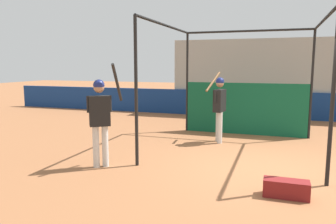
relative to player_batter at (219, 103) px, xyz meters
name	(u,v)px	position (x,y,z in m)	size (l,w,h in m)	color
ground_plane	(267,169)	(1.34, -2.03, -1.06)	(60.00, 60.00, 0.00)	#935B38
outfield_wall	(274,105)	(1.34, 4.61, -0.54)	(24.00, 0.12, 1.04)	navy
bleacher_section	(276,77)	(1.34, 6.67, 0.50)	(8.15, 4.00, 3.12)	#9E9E99
batting_cage	(243,92)	(0.56, 0.60, 0.26)	(3.67, 3.96, 3.08)	black
player_batter	(219,103)	(0.00, 0.00, 0.00)	(0.54, 0.94, 1.89)	silver
player_waiting	(100,115)	(-1.90, -2.94, 0.03)	(0.63, 0.70, 2.12)	silver
equipment_bag	(286,189)	(1.67, -3.38, -0.92)	(0.70, 0.28, 0.28)	maroon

